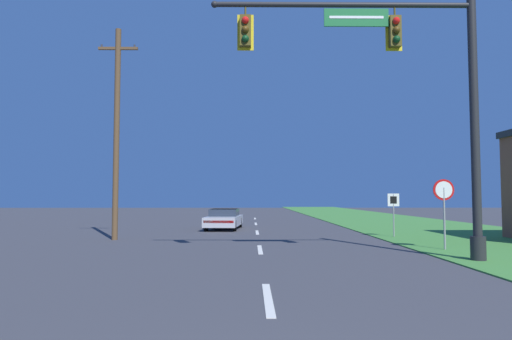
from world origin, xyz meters
TOP-DOWN VIEW (x-y plane):
  - grass_verge_right at (10.50, 30.00)m, footprint 10.00×110.00m
  - road_center_line at (0.00, 22.00)m, footprint 0.16×34.80m
  - signal_mast at (4.58, 10.87)m, footprint 8.16×0.47m
  - car_ahead at (-1.94, 24.63)m, footprint 2.16×4.76m
  - stop_sign at (6.59, 13.66)m, footprint 0.76×0.07m
  - route_sign_post at (6.42, 18.93)m, footprint 0.55×0.06m
  - utility_pole_near at (-6.42, 17.89)m, footprint 1.80×0.26m

SIDE VIEW (x-z plane):
  - road_center_line at x=0.00m, z-range 0.00..0.01m
  - grass_verge_right at x=10.50m, z-range 0.00..0.04m
  - car_ahead at x=-1.94m, z-range 0.01..1.20m
  - route_sign_post at x=6.42m, z-range 0.51..2.54m
  - stop_sign at x=6.59m, z-range 0.61..3.12m
  - utility_pole_near at x=-6.42m, z-range 0.16..9.76m
  - signal_mast at x=4.58m, z-range 0.88..9.47m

